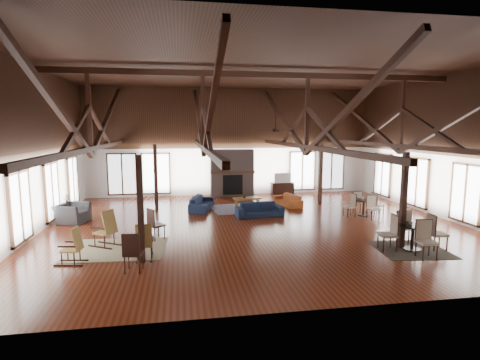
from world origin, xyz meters
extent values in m
plane|color=#5F2714|center=(0.00, 0.00, 0.00)|extent=(16.00, 16.00, 0.00)
cube|color=black|center=(0.00, 0.00, 6.00)|extent=(16.00, 14.00, 0.02)
cube|color=silver|center=(0.00, 7.00, 3.00)|extent=(16.00, 0.02, 6.00)
cube|color=silver|center=(0.00, -7.00, 3.00)|extent=(16.00, 0.02, 6.00)
cube|color=silver|center=(-8.00, 0.00, 3.00)|extent=(0.02, 14.00, 6.00)
cube|color=silver|center=(8.00, 0.00, 3.00)|extent=(0.02, 14.00, 6.00)
cube|color=black|center=(0.00, 0.00, 5.75)|extent=(15.60, 0.18, 0.22)
cube|color=black|center=(-6.00, 0.00, 3.05)|extent=(0.16, 13.70, 0.18)
cube|color=black|center=(-6.00, 0.00, 4.40)|extent=(0.14, 0.14, 2.70)
cube|color=black|center=(-6.00, 3.50, 4.28)|extent=(0.15, 7.07, 3.12)
cube|color=black|center=(-6.00, -3.50, 4.28)|extent=(0.15, 7.07, 3.12)
cube|color=black|center=(-2.00, 0.00, 3.05)|extent=(0.16, 13.70, 0.18)
cube|color=black|center=(-2.00, 0.00, 4.40)|extent=(0.14, 0.14, 2.70)
cube|color=black|center=(-2.00, 3.50, 4.28)|extent=(0.15, 7.07, 3.12)
cube|color=black|center=(-2.00, -3.50, 4.28)|extent=(0.15, 7.07, 3.12)
cube|color=black|center=(2.00, 0.00, 3.05)|extent=(0.16, 13.70, 0.18)
cube|color=black|center=(2.00, 0.00, 4.40)|extent=(0.14, 0.14, 2.70)
cube|color=black|center=(2.00, 3.50, 4.28)|extent=(0.15, 7.07, 3.12)
cube|color=black|center=(2.00, -3.50, 4.28)|extent=(0.15, 7.07, 3.12)
cube|color=black|center=(6.00, 0.00, 3.05)|extent=(0.16, 13.70, 0.18)
cube|color=black|center=(6.00, 0.00, 4.40)|extent=(0.14, 0.14, 2.70)
cube|color=black|center=(6.00, 3.50, 4.28)|extent=(0.15, 7.07, 3.12)
cube|color=black|center=(6.00, -3.50, 4.28)|extent=(0.15, 7.07, 3.12)
cube|color=black|center=(-4.00, -3.50, 1.52)|extent=(0.16, 0.16, 3.05)
cube|color=black|center=(4.00, -3.50, 1.52)|extent=(0.16, 0.16, 3.05)
cube|color=black|center=(-4.00, 3.50, 1.52)|extent=(0.16, 0.16, 3.05)
cube|color=black|center=(4.00, 3.50, 1.52)|extent=(0.16, 0.16, 3.05)
cube|color=brown|center=(0.00, 6.68, 1.30)|extent=(2.40, 0.62, 2.60)
cube|color=black|center=(0.00, 6.36, 0.65)|extent=(1.10, 0.06, 1.10)
cube|color=#341E0F|center=(0.00, 6.40, 1.35)|extent=(2.50, 0.20, 0.12)
cylinder|color=black|center=(0.50, -1.00, 4.05)|extent=(0.04, 0.04, 0.70)
cylinder|color=black|center=(0.50, -1.00, 3.70)|extent=(0.20, 0.20, 0.10)
cube|color=black|center=(0.95, -1.00, 3.70)|extent=(0.70, 0.12, 0.02)
cube|color=black|center=(0.50, -0.55, 3.70)|extent=(0.12, 0.70, 0.02)
cube|color=black|center=(0.05, -1.00, 3.70)|extent=(0.70, 0.12, 0.02)
cube|color=black|center=(0.50, -1.45, 3.70)|extent=(0.12, 0.70, 0.02)
imported|color=black|center=(0.46, 1.40, 0.29)|extent=(2.07, 0.92, 0.59)
imported|color=#131D36|center=(-1.92, 3.20, 0.30)|extent=(2.23, 1.34, 0.61)
imported|color=#9A481D|center=(2.33, 3.47, 0.26)|extent=(1.92, 1.08, 0.53)
cube|color=brown|center=(0.26, 3.29, 0.45)|extent=(1.37, 0.92, 0.06)
cube|color=brown|center=(-0.26, 3.08, 0.21)|extent=(0.06, 0.06, 0.42)
cube|color=brown|center=(-0.26, 3.49, 0.21)|extent=(0.06, 0.06, 0.42)
cube|color=brown|center=(0.78, 3.08, 0.21)|extent=(0.06, 0.06, 0.42)
cube|color=brown|center=(0.78, 3.49, 0.21)|extent=(0.06, 0.06, 0.42)
imported|color=#B2B2B2|center=(0.11, 3.22, 0.57)|extent=(0.19, 0.19, 0.18)
imported|color=#2D2D2F|center=(-7.20, 1.58, 0.38)|extent=(1.43, 1.33, 0.77)
cube|color=black|center=(-7.52, 2.02, 0.29)|extent=(0.44, 0.44, 0.59)
cylinder|color=black|center=(-7.52, 2.02, 0.77)|extent=(0.08, 0.08, 0.35)
cone|color=beige|center=(-7.52, 2.02, 1.00)|extent=(0.31, 0.31, 0.26)
cube|color=olive|center=(-5.34, -1.83, 0.46)|extent=(0.70, 0.71, 0.05)
cube|color=olive|center=(-5.13, -1.96, 0.82)|extent=(0.45, 0.55, 0.76)
cube|color=black|center=(-5.45, -2.02, 0.03)|extent=(0.82, 0.53, 0.05)
cube|color=black|center=(-5.22, -1.65, 0.03)|extent=(0.82, 0.53, 0.05)
cube|color=olive|center=(-3.95, -3.20, 0.41)|extent=(0.48, 0.46, 0.05)
cube|color=olive|center=(-3.95, -3.41, 0.73)|extent=(0.47, 0.19, 0.67)
cube|color=black|center=(-4.15, -3.20, 0.02)|extent=(0.07, 0.83, 0.05)
cube|color=black|center=(-3.76, -3.19, 0.02)|extent=(0.07, 0.83, 0.05)
cube|color=olive|center=(-5.96, -3.32, 0.40)|extent=(0.50, 0.52, 0.05)
cube|color=olive|center=(-5.76, -3.35, 0.71)|extent=(0.24, 0.48, 0.66)
cube|color=black|center=(-5.99, -3.51, 0.02)|extent=(0.81, 0.17, 0.05)
cube|color=black|center=(-5.93, -3.13, 0.02)|extent=(0.81, 0.17, 0.05)
cube|color=black|center=(-3.72, -1.34, 0.50)|extent=(0.65, 0.65, 0.06)
cube|color=black|center=(-3.90, -1.46, 0.80)|extent=(0.30, 0.41, 0.61)
cylinder|color=black|center=(-3.72, -1.34, 0.25)|extent=(0.04, 0.04, 0.50)
cube|color=black|center=(-4.15, -4.19, 0.49)|extent=(0.52, 0.52, 0.05)
cube|color=black|center=(-4.18, -4.40, 0.79)|extent=(0.46, 0.11, 0.60)
cylinder|color=black|center=(-4.15, -4.19, 0.25)|extent=(0.04, 0.04, 0.49)
cylinder|color=black|center=(4.23, -3.74, 0.78)|extent=(0.92, 0.92, 0.04)
cylinder|color=black|center=(4.23, -3.74, 0.40)|extent=(0.10, 0.10, 0.76)
cylinder|color=black|center=(4.23, -3.74, 0.02)|extent=(0.55, 0.55, 0.04)
cylinder|color=black|center=(4.97, 0.85, 0.68)|extent=(0.80, 0.80, 0.04)
cylinder|color=black|center=(4.97, 0.85, 0.35)|extent=(0.10, 0.10, 0.66)
cylinder|color=black|center=(4.97, 0.85, 0.02)|extent=(0.48, 0.48, 0.04)
imported|color=#B2B2B2|center=(4.17, -3.69, 0.85)|extent=(0.14, 0.14, 0.09)
imported|color=#B2B2B2|center=(4.94, 0.93, 0.75)|extent=(0.16, 0.16, 0.11)
cube|color=black|center=(2.97, 6.75, 0.32)|extent=(1.29, 0.48, 0.64)
imported|color=#B2B2B2|center=(2.94, 6.75, 0.93)|extent=(1.01, 0.23, 0.58)
cube|color=tan|center=(-4.87, -2.22, 0.01)|extent=(3.05, 2.48, 0.01)
cube|color=#181742|center=(0.07, 3.16, 0.01)|extent=(3.23, 2.56, 0.01)
cube|color=black|center=(4.21, -3.74, 0.01)|extent=(2.29, 2.12, 0.01)
camera|label=1|loc=(-2.89, -14.03, 3.77)|focal=28.00mm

